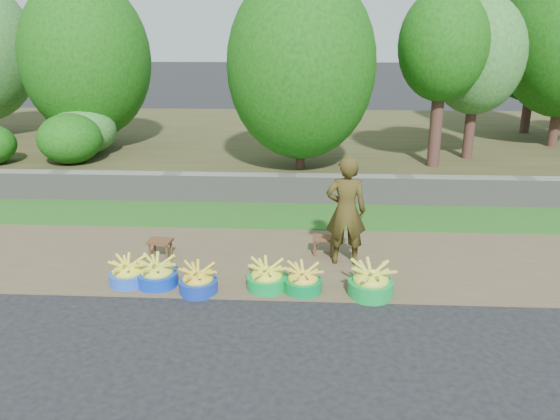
# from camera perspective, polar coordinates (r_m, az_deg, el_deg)

# --- Properties ---
(ground_plane) EXTENTS (120.00, 120.00, 0.00)m
(ground_plane) POSITION_cam_1_polar(r_m,az_deg,el_deg) (6.75, -0.77, -9.48)
(ground_plane) COLOR black
(ground_plane) RESTS_ON ground
(dirt_shoulder) EXTENTS (80.00, 2.50, 0.02)m
(dirt_shoulder) POSITION_cam_1_polar(r_m,az_deg,el_deg) (7.88, -0.15, -5.24)
(dirt_shoulder) COLOR brown
(dirt_shoulder) RESTS_ON ground
(grass_verge) EXTENTS (80.00, 1.50, 0.04)m
(grass_verge) POSITION_cam_1_polar(r_m,az_deg,el_deg) (9.74, 0.52, -0.57)
(grass_verge) COLOR #27601D
(grass_verge) RESTS_ON ground
(retaining_wall) EXTENTS (80.00, 0.35, 0.55)m
(retaining_wall) POSITION_cam_1_polar(r_m,az_deg,el_deg) (10.48, 0.74, 2.22)
(retaining_wall) COLOR slate
(retaining_wall) RESTS_ON ground
(earth_bank) EXTENTS (80.00, 10.00, 0.50)m
(earth_bank) POSITION_cam_1_polar(r_m,az_deg,el_deg) (15.26, 1.53, 7.10)
(earth_bank) COLOR #3F3E1F
(earth_bank) RESTS_ON ground
(vegetation) EXTENTS (35.05, 7.63, 4.84)m
(vegetation) POSITION_cam_1_polar(r_m,az_deg,el_deg) (13.55, -13.97, 16.01)
(vegetation) COLOR #402720
(vegetation) RESTS_ON earth_bank
(basin_a) EXTENTS (0.49, 0.49, 0.36)m
(basin_a) POSITION_cam_1_polar(r_m,az_deg,el_deg) (7.35, -15.58, -6.41)
(basin_a) COLOR blue
(basin_a) RESTS_ON ground
(basin_b) EXTENTS (0.52, 0.52, 0.39)m
(basin_b) POSITION_cam_1_polar(r_m,az_deg,el_deg) (7.22, -12.70, -6.52)
(basin_b) COLOR #0B38BF
(basin_b) RESTS_ON ground
(basin_c) EXTENTS (0.49, 0.49, 0.36)m
(basin_c) POSITION_cam_1_polar(r_m,az_deg,el_deg) (6.96, -8.55, -7.33)
(basin_c) COLOR #1332A6
(basin_c) RESTS_ON ground
(basin_d) EXTENTS (0.50, 0.50, 0.38)m
(basin_d) POSITION_cam_1_polar(r_m,az_deg,el_deg) (6.96, -1.41, -7.06)
(basin_d) COLOR #059A3B
(basin_d) RESTS_ON ground
(basin_e) EXTENTS (0.48, 0.48, 0.36)m
(basin_e) POSITION_cam_1_polar(r_m,az_deg,el_deg) (6.91, 2.42, -7.36)
(basin_e) COLOR #008538
(basin_e) RESTS_ON ground
(basin_f) EXTENTS (0.56, 0.56, 0.42)m
(basin_f) POSITION_cam_1_polar(r_m,az_deg,el_deg) (6.89, 9.45, -7.44)
(basin_f) COLOR #0D993A
(basin_f) RESTS_ON ground
(stool_left) EXTENTS (0.35, 0.29, 0.29)m
(stool_left) POSITION_cam_1_polar(r_m,az_deg,el_deg) (8.00, -12.41, -3.46)
(stool_left) COLOR #54321C
(stool_left) RESTS_ON dirt_shoulder
(stool_right) EXTENTS (0.33, 0.26, 0.28)m
(stool_right) POSITION_cam_1_polar(r_m,az_deg,el_deg) (7.99, 4.54, -3.19)
(stool_right) COLOR #54321C
(stool_right) RESTS_ON dirt_shoulder
(vendor_woman) EXTENTS (0.57, 0.38, 1.54)m
(vendor_woman) POSITION_cam_1_polar(r_m,az_deg,el_deg) (7.55, 6.91, -0.10)
(vendor_woman) COLOR black
(vendor_woman) RESTS_ON dirt_shoulder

